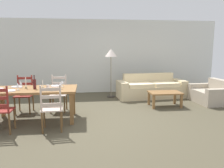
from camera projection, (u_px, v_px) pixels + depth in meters
ground_plane at (96, 120)px, 5.14m from camera, size 9.60×9.60×0.02m
wall_far at (91, 57)px, 8.15m from camera, size 9.60×0.16×2.70m
dining_table at (34, 92)px, 4.96m from camera, size 1.90×0.96×0.75m
dining_chair_near_left at (1, 110)px, 4.23m from camera, size 0.43×0.41×0.96m
dining_chair_near_right at (52, 108)px, 4.33m from camera, size 0.45×0.43×0.96m
dining_chair_far_left at (24, 94)px, 5.66m from camera, size 0.43×0.42×0.96m
dining_chair_far_right at (59, 93)px, 5.76m from camera, size 0.44×0.43×0.96m
dinner_plate_near_left at (10, 91)px, 4.64m from camera, size 0.24×0.24×0.02m
fork_near_left at (2, 91)px, 4.63m from camera, size 0.03×0.17×0.01m
dinner_plate_near_right at (53, 90)px, 4.75m from camera, size 0.24×0.24×0.02m
fork_near_right at (46, 90)px, 4.73m from camera, size 0.02×0.17×0.01m
dinner_plate_far_left at (17, 87)px, 5.13m from camera, size 0.24×0.24×0.02m
fork_far_left at (10, 87)px, 5.12m from camera, size 0.02×0.17×0.01m
dinner_plate_far_right at (56, 86)px, 5.24m from camera, size 0.24×0.24×0.02m
fork_far_right at (49, 86)px, 5.22m from camera, size 0.03×0.17×0.01m
wine_bottle at (35, 84)px, 4.88m from camera, size 0.07×0.07×0.32m
wine_glass_near_left at (18, 85)px, 4.76m from camera, size 0.06×0.06×0.16m
wine_glass_near_right at (60, 84)px, 4.87m from camera, size 0.06×0.06×0.16m
wine_glass_far_left at (21, 83)px, 5.02m from camera, size 0.06×0.06×0.16m
wine_glass_far_right at (62, 82)px, 5.14m from camera, size 0.06×0.06×0.16m
coffee_cup_primary at (48, 87)px, 4.91m from camera, size 0.07×0.07×0.09m
candle_tall at (26, 85)px, 4.93m from camera, size 0.05×0.05×0.25m
candle_short at (43, 86)px, 4.92m from camera, size 0.05×0.05×0.20m
couch at (151, 89)px, 7.43m from camera, size 2.34×1.01×0.80m
coffee_table at (165, 94)px, 6.24m from camera, size 0.90×0.56×0.42m
armchair_upholstered at (211, 95)px, 6.69m from camera, size 0.85×1.19×0.72m
standing_lamp at (111, 56)px, 7.27m from camera, size 0.40×0.40×1.64m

